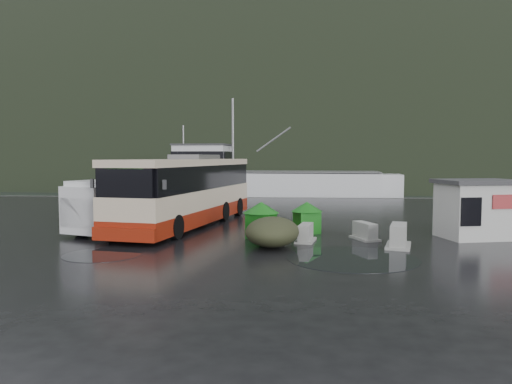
# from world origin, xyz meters

# --- Properties ---
(ground) EXTENTS (160.00, 160.00, 0.00)m
(ground) POSITION_xyz_m (0.00, 0.00, 0.00)
(ground) COLOR black
(ground) RESTS_ON ground
(harbor_water) EXTENTS (300.00, 180.00, 0.02)m
(harbor_water) POSITION_xyz_m (0.00, 110.00, 0.00)
(harbor_water) COLOR black
(harbor_water) RESTS_ON ground
(quay_edge) EXTENTS (160.00, 0.60, 1.50)m
(quay_edge) POSITION_xyz_m (0.00, 20.00, 0.00)
(quay_edge) COLOR #999993
(quay_edge) RESTS_ON ground
(headland) EXTENTS (780.00, 540.00, 570.00)m
(headland) POSITION_xyz_m (10.00, 250.00, 0.00)
(headland) COLOR black
(headland) RESTS_ON ground
(coach_bus) EXTENTS (5.46, 12.87, 3.54)m
(coach_bus) POSITION_xyz_m (-1.74, 2.67, 0.00)
(coach_bus) COLOR beige
(coach_bus) RESTS_ON ground
(white_van) EXTENTS (3.88, 6.09, 2.41)m
(white_van) POSITION_xyz_m (-4.39, 0.66, 0.00)
(white_van) COLOR silver
(white_van) RESTS_ON ground
(waste_bin_left) EXTENTS (1.31, 1.31, 1.40)m
(waste_bin_left) POSITION_xyz_m (4.08, 0.53, 0.00)
(waste_bin_left) COLOR #126713
(waste_bin_left) RESTS_ON ground
(waste_bin_right) EXTENTS (1.36, 1.36, 1.52)m
(waste_bin_right) POSITION_xyz_m (2.13, -0.92, 0.00)
(waste_bin_right) COLOR #126713
(waste_bin_right) RESTS_ON ground
(dome_tent) EXTENTS (2.26, 3.01, 1.12)m
(dome_tent) POSITION_xyz_m (2.67, -2.92, 0.00)
(dome_tent) COLOR #323520
(dome_tent) RESTS_ON ground
(ticket_kiosk) EXTENTS (3.58, 3.00, 2.45)m
(ticket_kiosk) POSITION_xyz_m (11.15, -0.39, 0.00)
(ticket_kiosk) COLOR beige
(ticket_kiosk) RESTS_ON ground
(jersey_barrier_a) EXTENTS (0.96, 1.52, 0.71)m
(jersey_barrier_a) POSITION_xyz_m (3.96, -1.77, 0.00)
(jersey_barrier_a) COLOR #999993
(jersey_barrier_a) RESTS_ON ground
(jersey_barrier_b) EXTENTS (1.17, 1.58, 0.71)m
(jersey_barrier_b) POSITION_xyz_m (6.41, -1.11, 0.00)
(jersey_barrier_b) COLOR #999993
(jersey_barrier_b) RESTS_ON ground
(jersey_barrier_c) EXTENTS (1.29, 1.91, 0.87)m
(jersey_barrier_c) POSITION_xyz_m (7.41, -2.78, 0.00)
(jersey_barrier_c) COLOR #999993
(jersey_barrier_c) RESTS_ON ground
(fishing_trawler) EXTENTS (27.13, 8.21, 10.69)m
(fishing_trawler) POSITION_xyz_m (0.67, 27.93, 0.00)
(fishing_trawler) COLOR silver
(fishing_trawler) RESTS_ON ground
(puddles) EXTENTS (12.13, 4.42, 0.01)m
(puddles) POSITION_xyz_m (3.10, -5.02, 0.01)
(puddles) COLOR black
(puddles) RESTS_ON ground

